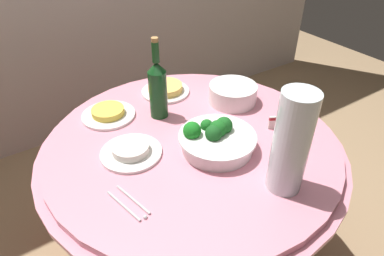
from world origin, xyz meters
The scene contains 11 objects.
ground_plane centered at (0.00, 0.00, 0.00)m, with size 6.00×6.00×0.00m, color #9E7F5B.
buffet_table centered at (0.00, 0.00, 0.38)m, with size 1.16×1.16×0.74m.
broccoli_bowl centered at (0.04, -0.10, 0.78)m, with size 0.28×0.28×0.12m.
plate_stack centered at (0.30, 0.13, 0.78)m, with size 0.21×0.21×0.08m.
wine_bottle centered at (-0.02, 0.21, 0.87)m, with size 0.07×0.07×0.34m.
decorative_fruit_vase centered at (0.11, -0.37, 0.89)m, with size 0.11×0.11×0.34m.
serving_tongs centered at (-0.34, -0.17, 0.74)m, with size 0.08×0.17×0.01m.
food_plate_rice centered at (-0.23, 0.04, 0.76)m, with size 0.22×0.22×0.04m.
food_plate_fried_egg centered at (-0.20, 0.32, 0.75)m, with size 0.22×0.22×0.04m.
food_plate_noodles centered at (0.09, 0.36, 0.76)m, with size 0.22×0.22×0.04m.
label_placard_front centered at (0.31, -0.12, 0.77)m, with size 0.05×0.03×0.05m.
Camera 1 is at (-0.57, -0.86, 1.52)m, focal length 31.89 mm.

